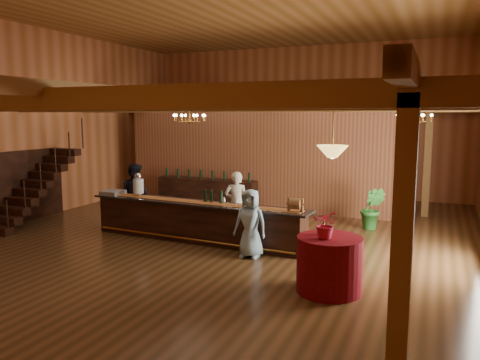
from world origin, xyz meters
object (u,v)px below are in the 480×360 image
at_px(beverage_dispenser, 138,185).
at_px(bartender, 236,204).
at_px(tasting_bar, 196,221).
at_px(staff_second, 135,195).
at_px(raffle_drum, 295,204).
at_px(floor_plant, 372,208).
at_px(round_table, 329,265).
at_px(chandelier_left, 190,118).
at_px(backbar_shelf, 207,193).
at_px(guest, 250,223).
at_px(chandelier_right, 414,118).
at_px(pendant_lamp, 332,151).

bearing_deg(beverage_dispenser, bartender, 15.48).
bearing_deg(tasting_bar, staff_second, 166.69).
height_order(raffle_drum, floor_plant, raffle_drum).
height_order(round_table, chandelier_left, chandelier_left).
bearing_deg(backbar_shelf, floor_plant, -8.47).
distance_m(raffle_drum, floor_plant, 3.28).
xyz_separation_m(bartender, guest, (0.97, -1.49, -0.08)).
relative_size(beverage_dispenser, raffle_drum, 1.76).
relative_size(guest, floor_plant, 1.29).
bearing_deg(round_table, floor_plant, 88.91).
bearing_deg(bartender, beverage_dispenser, -0.13).
xyz_separation_m(chandelier_left, floor_plant, (4.12, 2.31, -2.36)).
height_order(chandelier_left, staff_second, chandelier_left).
xyz_separation_m(chandelier_right, guest, (-2.99, -2.96, -2.20)).
relative_size(backbar_shelf, round_table, 3.04).
distance_m(backbar_shelf, pendant_lamp, 7.94).
relative_size(beverage_dispenser, round_table, 0.54).
height_order(tasting_bar, chandelier_right, chandelier_right).
bearing_deg(pendant_lamp, staff_second, 155.68).
distance_m(round_table, chandelier_right, 5.02).
relative_size(backbar_shelf, floor_plant, 2.98).
bearing_deg(guest, raffle_drum, 30.56).
xyz_separation_m(tasting_bar, bartender, (0.70, 0.82, 0.33)).
bearing_deg(chandelier_left, guest, -29.31).
relative_size(pendant_lamp, bartender, 0.56).
bearing_deg(backbar_shelf, chandelier_right, -11.64).
bearing_deg(raffle_drum, floor_plant, 67.78).
distance_m(raffle_drum, chandelier_right, 3.75).
bearing_deg(backbar_shelf, guest, -52.20).
distance_m(round_table, pendant_lamp, 1.92).
bearing_deg(staff_second, floor_plant, -156.01).
bearing_deg(backbar_shelf, pendant_lamp, -46.31).
relative_size(backbar_shelf, chandelier_left, 4.20).
relative_size(backbar_shelf, guest, 2.31).
relative_size(staff_second, floor_plant, 1.52).
height_order(tasting_bar, beverage_dispenser, beverage_dispenser).
distance_m(beverage_dispenser, raffle_drum, 4.23).
distance_m(round_table, bartender, 4.06).
height_order(backbar_shelf, round_table, round_table).
distance_m(backbar_shelf, floor_plant, 5.39).
bearing_deg(staff_second, guest, 165.11).
height_order(pendant_lamp, bartender, pendant_lamp).
bearing_deg(beverage_dispenser, raffle_drum, -4.56).
height_order(beverage_dispenser, bartender, bartender).
bearing_deg(guest, chandelier_left, 151.08).
bearing_deg(round_table, bartender, 136.37).
bearing_deg(raffle_drum, tasting_bar, 175.66).
xyz_separation_m(chandelier_left, bartender, (1.10, 0.33, -2.11)).
xyz_separation_m(bartender, staff_second, (-2.90, -0.16, 0.05)).
height_order(staff_second, guest, staff_second).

